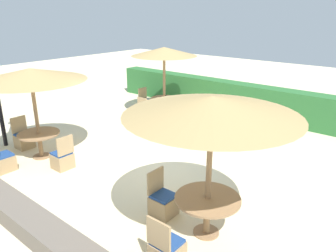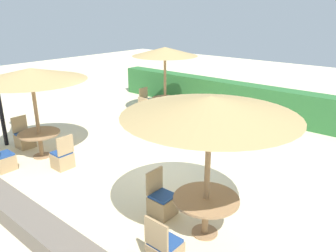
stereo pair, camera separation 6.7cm
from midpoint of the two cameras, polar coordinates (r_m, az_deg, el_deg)
name	(u,v)px [view 2 (the right image)]	position (r m, az deg, el deg)	size (l,w,h in m)	color
ground_plane	(154,163)	(8.92, -2.29, -6.45)	(40.00, 40.00, 0.00)	beige
hedge_row	(251,101)	(13.10, 14.32, 4.32)	(13.00, 0.70, 1.22)	#2D6B33
stone_border	(24,218)	(6.96, -23.48, -14.48)	(10.00, 0.56, 0.38)	#6B6056
parasol_back_left	(165,52)	(12.39, -0.38, 12.79)	(2.44, 2.44, 2.63)	#93704C
round_table_back_left	(165,102)	(12.75, -0.36, 4.23)	(1.01, 1.01, 0.70)	#93704C
patio_chair_back_left_south	(147,114)	(12.18, -3.52, 2.07)	(0.46, 0.46, 0.93)	tan
patio_chair_back_left_west	(147,104)	(13.47, -3.53, 3.77)	(0.46, 0.46, 0.93)	tan
parasol_front_left	(31,75)	(9.29, -22.59, 8.27)	(2.87, 2.87, 2.50)	#93704C
round_table_front_left	(40,137)	(9.74, -21.27, -1.87)	(1.12, 1.12, 0.71)	#93704C
patio_chair_front_left_east	(63,159)	(8.96, -17.68, -5.42)	(0.46, 0.46, 0.93)	tan
patio_chair_front_left_south	(3,161)	(9.42, -26.57, -5.41)	(0.46, 0.46, 0.93)	tan
patio_chair_front_left_west	(25,139)	(10.71, -23.54, -2.07)	(0.46, 0.46, 0.93)	tan
parasol_front_right	(210,106)	(5.31, 7.73, 3.40)	(2.94, 2.94, 2.61)	#93704C
round_table_front_right	(206,205)	(6.07, 6.94, -13.43)	(1.19, 1.19, 0.75)	#93704C
patio_chair_front_right_west	(162,203)	(6.73, -0.80, -13.18)	(0.46, 0.46, 0.93)	tan
patio_chair_front_right_south	(165,251)	(5.60, -0.24, -20.91)	(0.46, 0.46, 0.93)	tan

